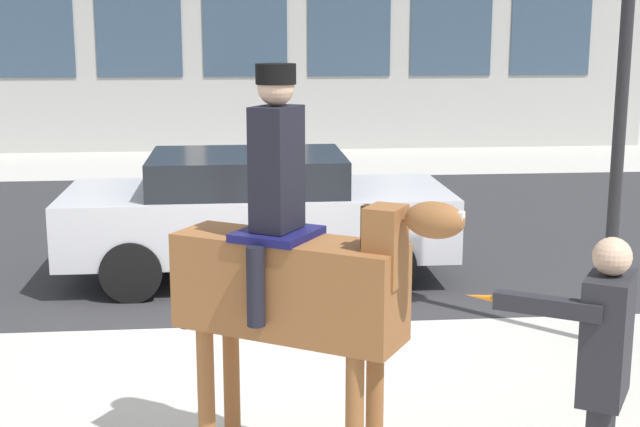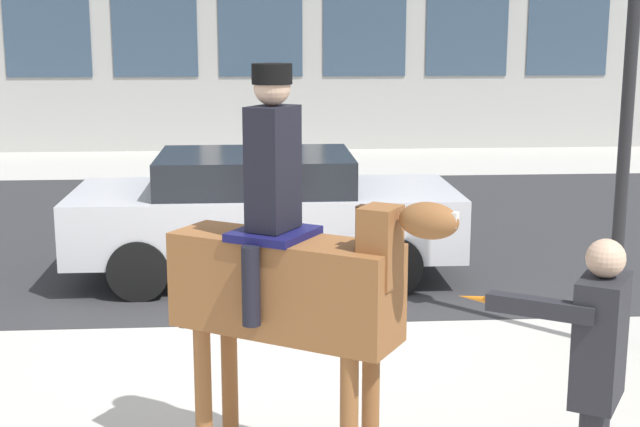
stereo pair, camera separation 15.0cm
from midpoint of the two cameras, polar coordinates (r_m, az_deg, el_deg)
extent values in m
plane|color=#B2AFA8|center=(8.12, -4.02, -8.30)|extent=(80.00, 80.00, 0.00)
cube|color=#2D2D30|center=(12.68, -4.55, -0.88)|extent=(18.75, 8.50, 0.01)
cube|color=#33475B|center=(20.96, -18.32, 11.59)|extent=(1.89, 0.02, 2.44)
cube|color=#33475B|center=(20.57, -11.77, 11.94)|extent=(1.89, 0.02, 2.44)
cube|color=#33475B|center=(20.45, -5.04, 12.14)|extent=(1.89, 0.02, 2.44)
cube|color=#33475B|center=(20.60, 1.68, 12.17)|extent=(1.89, 0.02, 2.44)
cube|color=#33475B|center=(21.02, 8.21, 12.05)|extent=(1.89, 0.02, 2.44)
cube|color=#33475B|center=(21.69, 14.41, 11.80)|extent=(1.89, 0.02, 2.44)
cube|color=brown|center=(5.46, -2.83, -4.67)|extent=(1.46, 1.12, 0.60)
cylinder|color=brown|center=(5.65, 2.74, -12.45)|extent=(0.11, 0.11, 0.94)
cylinder|color=brown|center=(6.09, -6.39, -10.63)|extent=(0.11, 0.11, 0.94)
cylinder|color=brown|center=(5.86, -8.03, -11.63)|extent=(0.11, 0.11, 0.94)
cube|color=brown|center=(5.11, 3.36, -2.09)|extent=(0.30, 0.31, 0.46)
cube|color=#382314|center=(5.15, 2.13, -1.74)|extent=(0.08, 0.09, 0.42)
ellipsoid|color=brown|center=(4.97, 6.49, -0.43)|extent=(0.40, 0.35, 0.21)
cube|color=silver|center=(4.93, 7.63, -0.31)|extent=(0.13, 0.11, 0.08)
cylinder|color=#382314|center=(5.88, -9.34, -4.67)|extent=(0.09, 0.09, 0.55)
cube|color=#14144C|center=(5.41, -3.54, -1.32)|extent=(0.62, 0.63, 0.05)
cube|color=black|center=(5.34, -3.59, 2.90)|extent=(0.35, 0.39, 0.75)
sphere|color=#D1A889|center=(5.28, -3.66, 8.07)|extent=(0.22, 0.22, 0.22)
cylinder|color=black|center=(5.28, -3.67, 8.91)|extent=(0.24, 0.24, 0.12)
cylinder|color=black|center=(5.71, -2.17, -3.31)|extent=(0.11, 0.11, 0.48)
cylinder|color=black|center=(5.25, -4.95, -4.69)|extent=(0.11, 0.11, 0.48)
cube|color=#232328|center=(4.88, 17.03, -7.61)|extent=(0.40, 0.46, 0.67)
sphere|color=#D1A889|center=(4.76, 17.35, -2.65)|extent=(0.20, 0.20, 0.20)
cube|color=#232328|center=(4.70, 13.48, -5.78)|extent=(0.52, 0.37, 0.09)
cone|color=orange|center=(4.78, 9.42, -5.30)|extent=(0.18, 0.13, 0.04)
cube|color=#B7B7BC|center=(10.08, -4.44, -0.37)|extent=(4.28, 1.80, 0.69)
cube|color=black|center=(9.98, -5.10, 2.68)|extent=(2.14, 1.59, 0.40)
cylinder|color=black|center=(9.47, 3.75, -3.30)|extent=(0.64, 0.22, 0.64)
cylinder|color=black|center=(11.06, 2.40, -1.07)|extent=(0.64, 0.22, 0.64)
cylinder|color=black|center=(9.43, -12.42, -3.63)|extent=(0.64, 0.22, 0.64)
cylinder|color=black|center=(11.03, -11.40, -1.34)|extent=(0.64, 0.22, 0.64)
cylinder|color=black|center=(8.08, 18.00, 3.34)|extent=(0.11, 0.11, 3.36)
camera|label=1|loc=(0.08, -90.68, -0.14)|focal=50.00mm
camera|label=2|loc=(0.08, 89.32, 0.14)|focal=50.00mm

